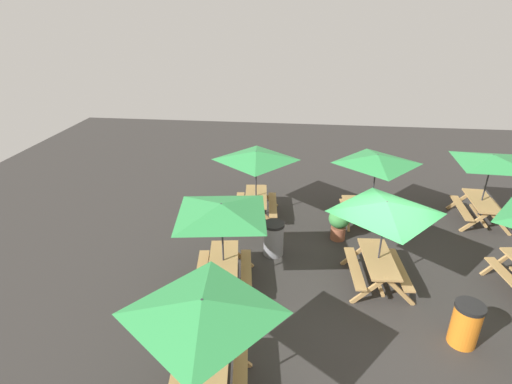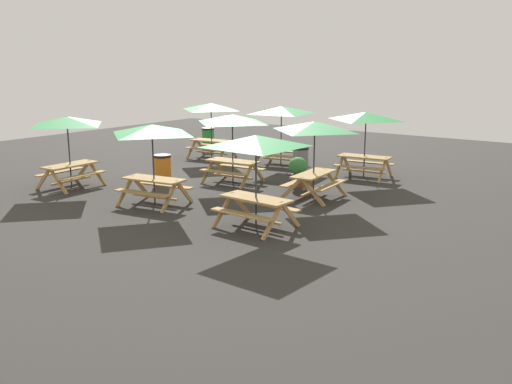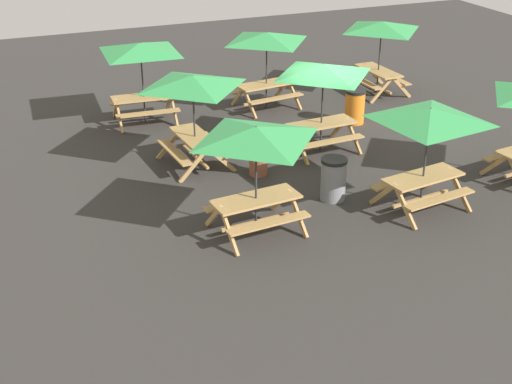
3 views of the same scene
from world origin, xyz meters
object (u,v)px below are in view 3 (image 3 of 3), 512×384
at_px(picnic_table_2, 256,141).
at_px(potted_plant_0, 258,153).
at_px(picnic_table_0, 141,54).
at_px(picnic_table_3, 323,76).
at_px(trash_bin_gray, 333,179).
at_px(picnic_table_4, 267,43).
at_px(picnic_table_5, 381,31).
at_px(picnic_table_6, 193,88).
at_px(picnic_table_7, 429,122).
at_px(trash_bin_orange, 355,106).

height_order(picnic_table_2, potted_plant_0, picnic_table_2).
relative_size(picnic_table_0, picnic_table_3, 1.21).
bearing_deg(trash_bin_gray, picnic_table_2, -160.98).
bearing_deg(picnic_table_3, picnic_table_4, 86.20).
relative_size(picnic_table_2, picnic_table_5, 1.00).
distance_m(picnic_table_3, picnic_table_6, 3.31).
relative_size(picnic_table_0, picnic_table_2, 1.21).
bearing_deg(picnic_table_4, picnic_table_2, -122.44).
xyz_separation_m(picnic_table_5, trash_bin_gray, (-4.89, -6.27, -1.49)).
bearing_deg(picnic_table_7, picnic_table_6, 124.89).
bearing_deg(picnic_table_6, trash_bin_orange, -81.48).
xyz_separation_m(picnic_table_5, trash_bin_orange, (-2.03, -2.13, -1.49)).
bearing_deg(trash_bin_gray, picnic_table_5, 52.05).
height_order(trash_bin_orange, trash_bin_gray, same).
height_order(picnic_table_0, picnic_table_5, same).
height_order(picnic_table_0, trash_bin_orange, picnic_table_0).
bearing_deg(picnic_table_3, picnic_table_6, 170.94).
relative_size(picnic_table_3, picnic_table_4, 1.00).
height_order(picnic_table_5, picnic_table_7, same).
height_order(picnic_table_2, picnic_table_5, same).
xyz_separation_m(picnic_table_6, potted_plant_0, (1.23, -1.11, -1.43)).
bearing_deg(potted_plant_0, trash_bin_orange, 30.27).
xyz_separation_m(picnic_table_0, picnic_table_6, (0.40, -3.50, 0.00)).
distance_m(picnic_table_6, picnic_table_7, 5.60).
height_order(picnic_table_4, trash_bin_gray, picnic_table_4).
bearing_deg(picnic_table_5, picnic_table_6, 112.36).
height_order(picnic_table_7, trash_bin_orange, picnic_table_7).
distance_m(trash_bin_orange, potted_plant_0, 4.50).
relative_size(picnic_table_4, picnic_table_6, 1.00).
distance_m(picnic_table_4, picnic_table_7, 7.42).
bearing_deg(picnic_table_5, trash_bin_gray, 139.63).
bearing_deg(trash_bin_orange, picnic_table_5, 46.40).
xyz_separation_m(picnic_table_4, potted_plant_0, (-2.08, -4.43, -1.43)).
relative_size(picnic_table_4, potted_plant_0, 2.40).
distance_m(picnic_table_2, trash_bin_gray, 2.73).
relative_size(picnic_table_4, picnic_table_5, 1.00).
relative_size(picnic_table_0, picnic_table_7, 1.01).
relative_size(picnic_table_3, picnic_table_7, 0.83).
height_order(picnic_table_4, picnic_table_5, same).
relative_size(picnic_table_0, picnic_table_4, 1.21).
relative_size(picnic_table_2, picnic_table_7, 0.83).
relative_size(picnic_table_2, picnic_table_4, 1.00).
distance_m(picnic_table_7, potted_plant_0, 4.21).
height_order(picnic_table_6, picnic_table_7, same).
height_order(picnic_table_0, picnic_table_6, same).
bearing_deg(trash_bin_gray, trash_bin_orange, 55.36).
distance_m(picnic_table_5, potted_plant_0, 7.52).
height_order(picnic_table_7, potted_plant_0, picnic_table_7).
bearing_deg(picnic_table_0, potted_plant_0, -67.38).
bearing_deg(picnic_table_0, picnic_table_4, 0.50).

